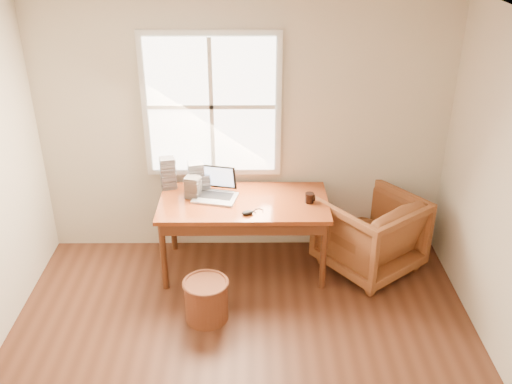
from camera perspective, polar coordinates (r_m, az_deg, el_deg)
room_shell at (r=3.69m, az=-2.00°, el=-5.09°), size 4.04×4.54×2.64m
desk at (r=5.40m, az=-1.24°, el=-1.08°), size 1.60×0.80×0.04m
armchair at (r=5.68m, az=11.30°, el=-4.04°), size 1.18×1.19×0.78m
wicker_stool at (r=5.06m, az=-4.98°, el=-10.76°), size 0.48×0.48×0.37m
laptop at (r=5.38m, az=-4.15°, el=0.60°), size 0.44×0.45×0.27m
mouse at (r=5.15m, az=-0.85°, el=-2.08°), size 0.12×0.10×0.04m
coffee_mug at (r=5.37m, az=5.37°, el=-0.59°), size 0.10×0.10×0.09m
cd_stack_a at (r=5.57m, az=-6.00°, el=1.58°), size 0.17×0.16×0.29m
cd_stack_b at (r=5.44m, az=-6.34°, el=0.46°), size 0.16×0.15×0.21m
cd_stack_c at (r=5.64m, az=-8.78°, el=1.89°), size 0.17×0.16×0.32m
cd_stack_d at (r=5.58m, az=-5.38°, el=1.02°), size 0.16×0.15×0.17m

